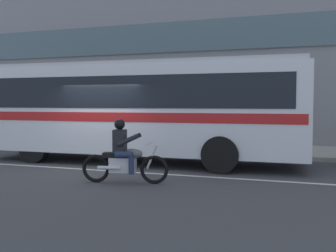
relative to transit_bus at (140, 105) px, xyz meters
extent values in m
plane|color=#3D3D3F|center=(-0.75, -1.19, -1.88)|extent=(60.00, 60.00, 0.00)
cube|color=#A39E93|center=(-0.75, 3.91, -1.81)|extent=(28.00, 3.80, 0.15)
cube|color=silver|center=(-0.75, -1.79, -1.88)|extent=(26.60, 0.14, 0.01)
cube|color=#4C606B|center=(-0.75, 5.77, 3.14)|extent=(25.76, 0.10, 1.40)
cube|color=silver|center=(0.00, 0.01, -0.15)|extent=(10.57, 2.75, 2.70)
cube|color=black|center=(0.00, 0.01, 0.40)|extent=(9.73, 2.77, 0.96)
cube|color=red|center=(0.00, 0.01, -0.35)|extent=(10.36, 2.77, 0.28)
cube|color=#BABCC3|center=(0.00, 0.01, 1.26)|extent=(10.36, 2.62, 0.16)
cylinder|color=black|center=(-3.26, -1.17, -1.36)|extent=(1.04, 0.30, 1.04)
cylinder|color=black|center=(2.90, -1.17, -1.36)|extent=(1.04, 0.30, 1.04)
torus|color=black|center=(1.67, -3.07, -1.54)|extent=(0.69, 0.23, 0.69)
torus|color=black|center=(0.25, -3.37, -1.54)|extent=(0.69, 0.23, 0.69)
cube|color=silver|center=(0.91, -3.23, -1.44)|extent=(0.68, 0.40, 0.36)
ellipsoid|color=#59565B|center=(1.16, -3.18, -1.16)|extent=(0.53, 0.37, 0.24)
cube|color=black|center=(0.72, -3.27, -1.20)|extent=(0.60, 0.37, 0.12)
cylinder|color=silver|center=(1.61, -3.08, -1.24)|extent=(0.28, 0.11, 0.58)
cylinder|color=silver|center=(1.53, -3.10, -0.92)|extent=(0.17, 0.63, 0.04)
cylinder|color=silver|center=(0.65, -3.45, -1.49)|extent=(0.56, 0.20, 0.09)
cube|color=black|center=(0.84, -3.24, -0.86)|extent=(0.35, 0.41, 0.56)
sphere|color=black|center=(0.84, -3.24, -0.45)|extent=(0.26, 0.26, 0.26)
cylinder|color=#232D4C|center=(0.94, -3.04, -1.16)|extent=(0.44, 0.23, 0.15)
cylinder|color=#232D4C|center=(1.12, -3.00, -1.40)|extent=(0.13, 0.13, 0.46)
cylinder|color=#232D4C|center=(1.02, -3.39, -1.16)|extent=(0.44, 0.23, 0.15)
cylinder|color=#232D4C|center=(1.19, -3.35, -1.40)|extent=(0.13, 0.13, 0.46)
cylinder|color=black|center=(1.04, -3.00, -0.82)|extent=(0.53, 0.21, 0.32)
cylinder|color=black|center=(1.12, -3.39, -0.82)|extent=(0.53, 0.21, 0.32)
camera|label=1|loc=(5.05, -11.89, 0.07)|focal=42.25mm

